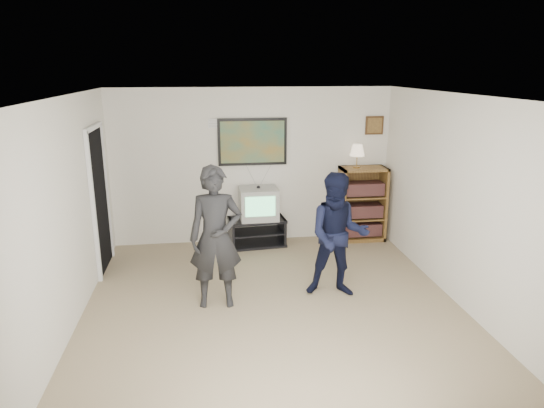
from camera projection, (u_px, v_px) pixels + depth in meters
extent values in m
cube|color=#7F6C51|center=(274.00, 310.00, 5.78)|extent=(4.50, 5.00, 0.01)
cube|color=white|center=(274.00, 96.00, 5.10)|extent=(4.50, 5.00, 0.01)
cube|color=silver|center=(253.00, 166.00, 7.82)|extent=(4.50, 0.01, 2.50)
cube|color=silver|center=(65.00, 218.00, 5.14)|extent=(0.01, 5.00, 2.50)
cube|color=silver|center=(462.00, 203.00, 5.73)|extent=(0.01, 5.00, 2.50)
cube|color=black|center=(257.00, 220.00, 7.79)|extent=(0.94, 0.58, 0.04)
cube|color=black|center=(257.00, 244.00, 7.90)|extent=(0.94, 0.58, 0.04)
cube|color=black|center=(231.00, 233.00, 7.79)|extent=(0.09, 0.48, 0.45)
cube|color=black|center=(282.00, 231.00, 7.90)|extent=(0.09, 0.48, 0.45)
imported|color=black|center=(216.00, 238.00, 5.70)|extent=(0.64, 0.43, 1.72)
imported|color=black|center=(338.00, 236.00, 5.98)|extent=(0.87, 0.74, 1.58)
cube|color=white|center=(210.00, 199.00, 5.78)|extent=(0.07, 0.12, 0.03)
cube|color=white|center=(330.00, 212.00, 6.11)|extent=(0.05, 0.13, 0.04)
cube|color=black|center=(252.00, 142.00, 7.69)|extent=(1.10, 0.03, 0.75)
cube|color=white|center=(217.00, 123.00, 7.54)|extent=(0.28, 0.02, 0.14)
cube|color=#4C2E18|center=(374.00, 125.00, 7.89)|extent=(0.30, 0.03, 0.30)
cube|color=black|center=(99.00, 201.00, 6.74)|extent=(0.03, 0.85, 2.00)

